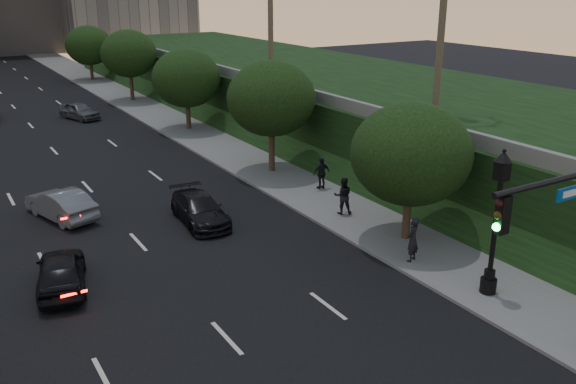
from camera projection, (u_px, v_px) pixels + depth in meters
road_surface at (60, 158)px, 39.99m from camera, size 16.00×140.00×0.02m
sidewalk_right at (204, 137)px, 44.99m from camera, size 4.50×140.00×0.15m
embankment at (349, 100)px, 48.51m from camera, size 18.00×90.00×4.00m
parapet_wall at (255, 79)px, 43.57m from camera, size 0.35×90.00×0.70m
tree_right_a at (411, 154)px, 25.96m from camera, size 5.20×5.20×6.24m
tree_right_b at (271, 99)px, 35.49m from camera, size 5.20×5.20×6.74m
tree_right_c at (186, 78)px, 46.14m from camera, size 5.20×5.20×6.24m
tree_right_d at (129, 54)px, 57.28m from camera, size 5.20×5.20×6.74m
tree_right_e at (89, 45)px, 69.56m from camera, size 5.20×5.20×6.24m
street_lamp at (495, 230)px, 21.65m from camera, size 0.64×0.64×5.62m
sedan_near_left at (61, 271)px, 22.81m from camera, size 2.64×4.55×1.46m
sedan_mid_left at (61, 204)px, 29.62m from camera, size 2.81×4.75×1.48m
sedan_near_right at (200, 209)px, 29.12m from camera, size 2.25×4.79×1.35m
sedan_far_right at (79, 111)px, 50.95m from camera, size 2.99×4.50×1.42m
pedestrian_a at (413, 239)px, 24.68m from camera, size 0.81×0.70×1.89m
pedestrian_b at (343, 196)px, 29.76m from camera, size 1.13×1.05×1.86m
pedestrian_c at (322, 173)px, 33.36m from camera, size 1.05×0.44×1.78m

